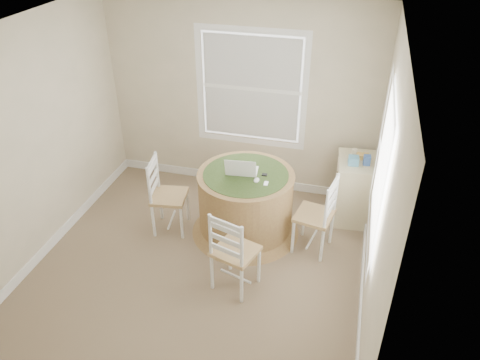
% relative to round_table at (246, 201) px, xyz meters
% --- Properties ---
extents(room, '(3.64, 3.64, 2.64)m').
position_rel_round_table_xyz_m(room, '(-0.18, -0.57, 0.85)').
color(room, '#7F6A51').
rests_on(room, ground).
extents(round_table, '(1.32, 1.32, 0.82)m').
position_rel_round_table_xyz_m(round_table, '(0.00, 0.00, 0.00)').
color(round_table, olive).
rests_on(round_table, ground).
extents(chair_left, '(0.46, 0.48, 0.95)m').
position_rel_round_table_xyz_m(chair_left, '(-0.90, -0.18, 0.03)').
color(chair_left, white).
rests_on(chair_left, ground).
extents(chair_near, '(0.52, 0.51, 0.95)m').
position_rel_round_table_xyz_m(chair_near, '(0.13, -0.94, 0.03)').
color(chair_near, white).
rests_on(chair_near, ground).
extents(chair_right, '(0.47, 0.49, 0.95)m').
position_rel_round_table_xyz_m(chair_right, '(0.83, -0.12, 0.03)').
color(chair_right, white).
rests_on(chair_right, ground).
extents(laptop, '(0.39, 0.35, 0.25)m').
position_rel_round_table_xyz_m(laptop, '(-0.05, 0.02, 0.41)').
color(laptop, white).
rests_on(laptop, round_table).
extents(mouse, '(0.07, 0.11, 0.04)m').
position_rel_round_table_xyz_m(mouse, '(0.15, -0.11, 0.38)').
color(mouse, white).
rests_on(mouse, round_table).
extents(phone, '(0.05, 0.09, 0.02)m').
position_rel_round_table_xyz_m(phone, '(0.27, -0.14, 0.37)').
color(phone, '#B7BABF').
rests_on(phone, round_table).
extents(keys, '(0.06, 0.05, 0.02)m').
position_rel_round_table_xyz_m(keys, '(0.22, 0.03, 0.38)').
color(keys, black).
rests_on(keys, round_table).
extents(corner_chest, '(0.53, 0.66, 0.83)m').
position_rel_round_table_xyz_m(corner_chest, '(1.24, 0.63, -0.03)').
color(corner_chest, beige).
rests_on(corner_chest, ground).
extents(tissue_box, '(0.13, 0.13, 0.10)m').
position_rel_round_table_xyz_m(tissue_box, '(1.18, 0.52, 0.44)').
color(tissue_box, '#559AC4').
rests_on(tissue_box, corner_chest).
extents(box_yellow, '(0.16, 0.11, 0.06)m').
position_rel_round_table_xyz_m(box_yellow, '(1.29, 0.70, 0.42)').
color(box_yellow, gold).
rests_on(box_yellow, corner_chest).
extents(box_blue, '(0.09, 0.09, 0.12)m').
position_rel_round_table_xyz_m(box_blue, '(1.35, 0.56, 0.45)').
color(box_blue, '#365BA4').
rests_on(box_blue, corner_chest).
extents(cup_cream, '(0.07, 0.07, 0.09)m').
position_rel_round_table_xyz_m(cup_cream, '(1.18, 0.76, 0.43)').
color(cup_cream, beige).
rests_on(cup_cream, corner_chest).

